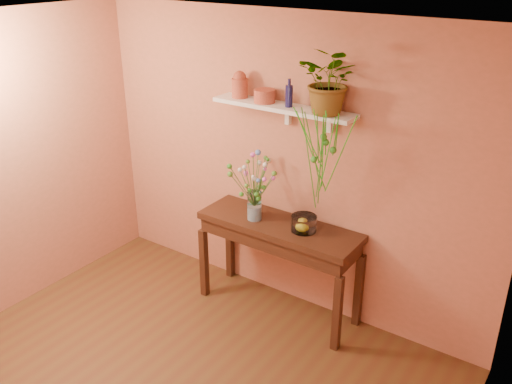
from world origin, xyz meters
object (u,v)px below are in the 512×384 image
at_px(terracotta_jug, 240,85).
at_px(glass_vase, 254,208).
at_px(sideboard, 279,236).
at_px(bouquet, 255,175).
at_px(glass_bowl, 304,224).
at_px(spider_plant, 331,81).
at_px(blue_bottle, 289,96).

distance_m(terracotta_jug, glass_vase, 1.09).
relative_size(sideboard, bouquet, 3.22).
bearing_deg(bouquet, glass_vase, -63.46).
bearing_deg(bouquet, glass_bowl, 6.46).
distance_m(sideboard, spider_plant, 1.48).
xyz_separation_m(glass_vase, glass_bowl, (0.47, 0.06, -0.05)).
relative_size(terracotta_jug, glass_vase, 0.88).
distance_m(terracotta_jug, blue_bottle, 0.52).
distance_m(terracotta_jug, bouquet, 0.80).
distance_m(blue_bottle, bouquet, 0.76).
relative_size(spider_plant, glass_vase, 1.98).
height_order(spider_plant, glass_vase, spider_plant).
relative_size(spider_plant, bouquet, 1.14).
bearing_deg(blue_bottle, glass_bowl, -24.76).
bearing_deg(blue_bottle, glass_vase, -141.83).
xyz_separation_m(bouquet, glass_bowl, (0.48, 0.05, -0.36)).
xyz_separation_m(sideboard, glass_vase, (-0.23, -0.06, 0.25)).
bearing_deg(spider_plant, sideboard, -163.79).
height_order(blue_bottle, glass_bowl, blue_bottle).
xyz_separation_m(spider_plant, bouquet, (-0.61, -0.16, -0.87)).
relative_size(sideboard, terracotta_jug, 6.38).
bearing_deg(terracotta_jug, bouquet, -33.33).
bearing_deg(glass_bowl, spider_plant, 37.94).
bearing_deg(glass_bowl, terracotta_jug, 169.99).
bearing_deg(terracotta_jug, sideboard, -15.28).
xyz_separation_m(terracotta_jug, glass_bowl, (0.76, -0.13, -1.08)).
bearing_deg(sideboard, terracotta_jug, 164.72).
bearing_deg(glass_vase, blue_bottle, 38.17).
bearing_deg(terracotta_jug, spider_plant, -2.04).
distance_m(sideboard, glass_vase, 0.34).
bearing_deg(glass_vase, sideboard, 13.70).
relative_size(terracotta_jug, blue_bottle, 1.01).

